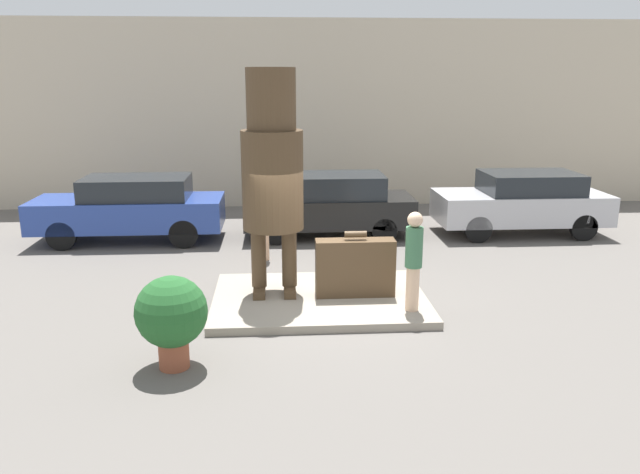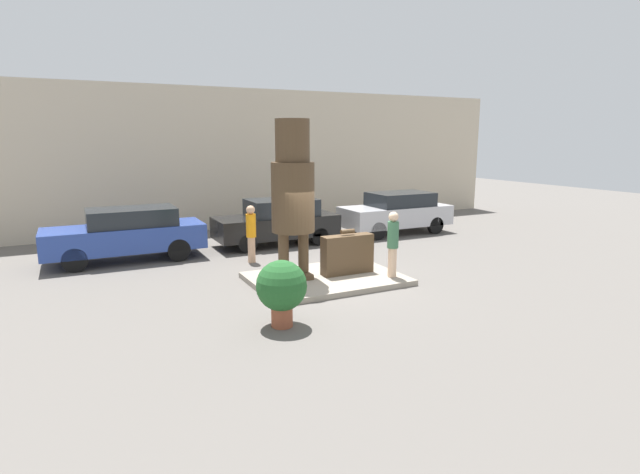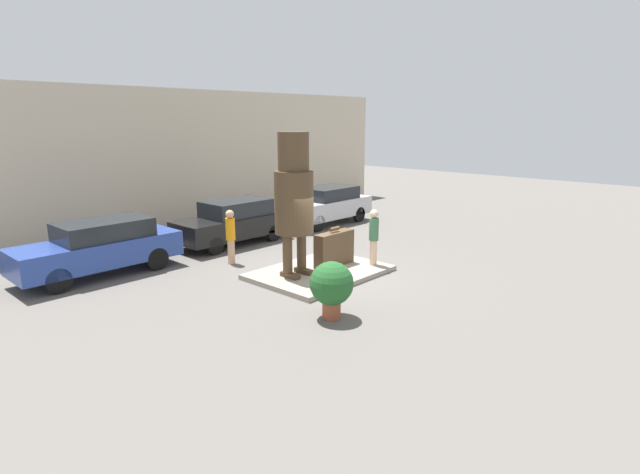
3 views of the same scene
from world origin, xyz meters
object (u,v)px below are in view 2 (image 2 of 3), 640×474
object	(u,v)px
giant_suitcase	(347,254)
worker_hivis	(251,231)
statue_figure	(293,187)
parked_car_silver	(396,212)
planter_pot	(282,288)
tourist	(393,242)
parked_car_blue	(127,233)
parked_car_black	(278,221)

from	to	relation	value
giant_suitcase	worker_hivis	distance (m)	3.45
statue_figure	giant_suitcase	bearing A→B (deg)	-8.75
parked_car_silver	worker_hivis	world-z (taller)	worker_hivis
giant_suitcase	planter_pot	bearing A→B (deg)	-139.88
statue_figure	tourist	bearing A→B (deg)	-23.88
parked_car_silver	parked_car_blue	bearing A→B (deg)	0.43
statue_figure	tourist	distance (m)	3.03
parked_car_blue	tourist	bearing A→B (deg)	136.74
worker_hivis	parked_car_black	bearing A→B (deg)	50.54
parked_car_blue	parked_car_silver	world-z (taller)	parked_car_blue
statue_figure	parked_car_black	size ratio (longest dim) A/B	0.94
statue_figure	giant_suitcase	xyz separation A→B (m)	(1.51, -0.23, -1.89)
statue_figure	parked_car_blue	distance (m)	6.19
giant_suitcase	parked_car_black	world-z (taller)	parked_car_black
giant_suitcase	planter_pot	size ratio (longest dim) A/B	1.06
statue_figure	worker_hivis	xyz separation A→B (m)	(-0.24, 2.73, -1.60)
tourist	worker_hivis	bearing A→B (deg)	125.09
giant_suitcase	tourist	xyz separation A→B (m)	(0.91, -0.84, 0.43)
parked_car_blue	parked_car_black	size ratio (longest dim) A/B	1.08
parked_car_blue	planter_pot	size ratio (longest dim) A/B	3.42
giant_suitcase	statue_figure	bearing A→B (deg)	171.25
planter_pot	worker_hivis	xyz separation A→B (m)	(1.23, 5.47, 0.16)
tourist	planter_pot	bearing A→B (deg)	-156.76
giant_suitcase	parked_car_black	size ratio (longest dim) A/B	0.33
parked_car_silver	planter_pot	size ratio (longest dim) A/B	3.21
parked_car_black	planter_pot	distance (m)	8.13
parked_car_blue	parked_car_black	distance (m)	5.17
tourist	planter_pot	distance (m)	4.25
parked_car_black	statue_figure	bearing A→B (deg)	72.90
giant_suitcase	worker_hivis	xyz separation A→B (m)	(-1.76, 2.96, 0.29)
statue_figure	worker_hivis	size ratio (longest dim) A/B	2.32
statue_figure	planter_pot	world-z (taller)	statue_figure
parked_car_blue	worker_hivis	world-z (taller)	worker_hivis
statue_figure	parked_car_silver	world-z (taller)	statue_figure
parked_car_black	parked_car_silver	xyz separation A→B (m)	(5.18, -0.07, 0.02)
parked_car_black	parked_car_silver	distance (m)	5.18
worker_hivis	statue_figure	bearing A→B (deg)	-84.87
parked_car_black	planter_pot	bearing A→B (deg)	68.68
tourist	parked_car_silver	distance (m)	7.21
parked_car_silver	giant_suitcase	bearing A→B (deg)	44.07
parked_car_silver	statue_figure	bearing A→B (deg)	35.51
planter_pot	worker_hivis	world-z (taller)	worker_hivis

